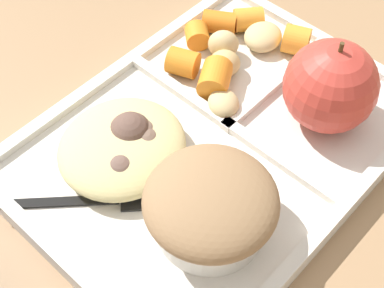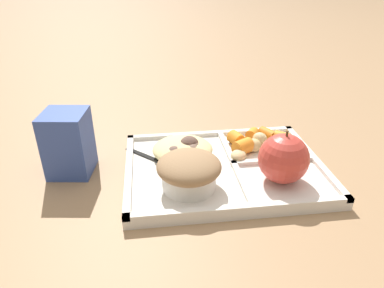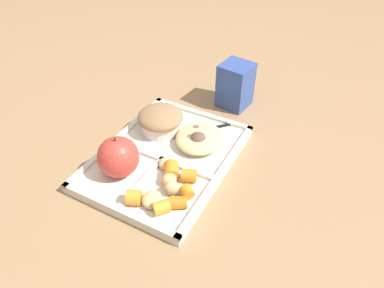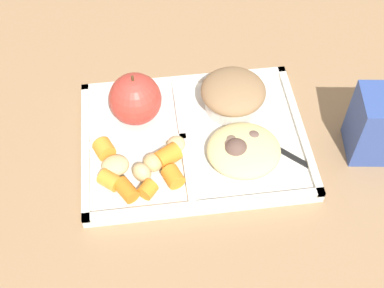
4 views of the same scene
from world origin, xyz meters
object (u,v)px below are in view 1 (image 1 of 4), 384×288
object	(u,v)px
lunch_tray	(216,142)
bran_muffin	(211,207)
plastic_fork	(113,199)
green_apple	(330,86)

from	to	relation	value
lunch_tray	bran_muffin	xyz separation A→B (m)	(0.07, 0.05, 0.03)
plastic_fork	bran_muffin	bearing A→B (deg)	115.74
bran_muffin	plastic_fork	size ratio (longest dim) A/B	0.81
green_apple	plastic_fork	bearing A→B (deg)	-21.40
lunch_tray	green_apple	xyz separation A→B (m)	(-0.08, 0.05, 0.04)
lunch_tray	plastic_fork	xyz separation A→B (m)	(0.10, -0.02, 0.01)
green_apple	bran_muffin	bearing A→B (deg)	0.00
lunch_tray	bran_muffin	distance (m)	0.09
lunch_tray	plastic_fork	bearing A→B (deg)	-10.28
lunch_tray	green_apple	size ratio (longest dim) A/B	3.81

